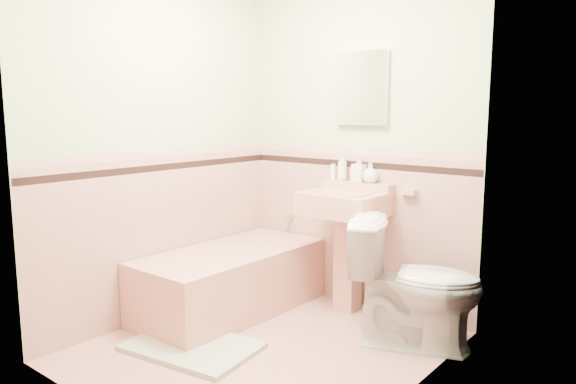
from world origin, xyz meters
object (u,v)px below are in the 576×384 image
Objects in this scene: medicine_cabinet at (361,88)px; soap_bottle_mid at (359,169)px; soap_bottle_left at (342,167)px; bucket at (402,307)px; sink at (344,253)px; soap_bottle_right at (370,173)px; shoe at (193,336)px; bathtub at (231,282)px; toilet at (416,283)px.

medicine_cabinet is 2.75× the size of soap_bottle_mid.
bucket is (0.62, -0.13, -0.96)m from soap_bottle_left.
soap_bottle_right is at bearing 58.15° from sink.
shoe is at bearing -102.57° from soap_bottle_left.
soap_bottle_mid is (0.69, 0.71, 0.87)m from bathtub.
soap_bottle_mid is 1.04m from toilet.
sink is 3.57× the size of bucket.
medicine_cabinet is at bearing 161.64° from bucket.
soap_bottle_right reaches higher than toilet.
toilet is 3.25× the size of bucket.
toilet reaches higher than shoe.
sink is 0.65m from soap_bottle_mid.
shoe is (-1.13, -0.92, -0.36)m from toilet.
soap_bottle_mid is at bearing 180.00° from soap_bottle_right.
soap_bottle_right is 1.02m from bucket.
toilet reaches higher than bucket.
toilet is at bearing -49.98° from bucket.
bucket is at bearing -18.36° from medicine_cabinet.
bathtub is at bearing -138.12° from soap_bottle_right.
soap_bottle_mid is (0.01, -0.03, -0.61)m from medicine_cabinet.
toilet is at bearing -25.00° from soap_bottle_left.
medicine_cabinet is 0.61m from soap_bottle_mid.
sink is at bearing -93.53° from soap_bottle_mid.
soap_bottle_mid is at bearing 164.60° from bucket.
medicine_cabinet reaches higher than shoe.
shoe is (-0.43, -1.13, -0.40)m from sink.
soap_bottle_right is at bearing 47.73° from shoe.
soap_bottle_left is at bearing -167.99° from medicine_cabinet.
soap_bottle_left is 1.70m from shoe.
sink is 0.73m from toilet.
soap_bottle_left is at bearing 168.26° from bucket.
bathtub is 1.30m from bucket.
sink is 0.67m from soap_bottle_left.
bucket is at bearing -15.40° from soap_bottle_mid.
soap_bottle_right reaches higher than bucket.
medicine_cabinet is 0.62m from soap_bottle_left.
shoe is at bearing -110.94° from sink.
bathtub is 9.89× the size of soap_bottle_right.
shoe is (-0.91, -1.19, -0.07)m from bucket.
bathtub is 1.43m from toilet.
medicine_cabinet is at bearing 47.42° from bathtub.
medicine_cabinet is 0.65× the size of toilet.
bathtub is 7.35× the size of soap_bottle_left.
shoe is (-0.29, -1.31, -1.04)m from soap_bottle_left.
shoe is (-0.55, -1.31, -1.01)m from soap_bottle_right.
soap_bottle_mid is 1.47× the size of shoe.
soap_bottle_mid is 0.24× the size of toilet.
soap_bottle_right is at bearing 41.88° from bathtub.
soap_bottle_left reaches higher than toilet.
shoe is (-0.45, -1.31, -1.03)m from soap_bottle_mid.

